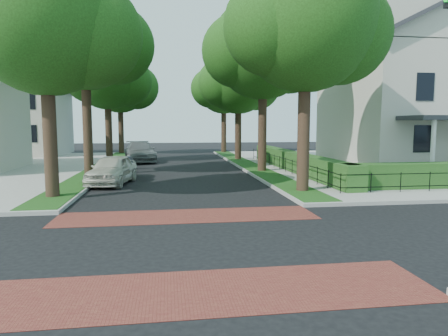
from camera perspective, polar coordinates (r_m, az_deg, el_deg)
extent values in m
plane|color=black|center=(11.02, -4.43, -10.60)|extent=(120.00, 120.00, 0.00)
cube|color=gray|center=(35.88, 26.13, 0.63)|extent=(30.00, 30.00, 0.15)
cube|color=maroon|center=(14.10, -5.27, -6.83)|extent=(9.00, 2.20, 0.01)
cube|color=maroon|center=(8.01, -2.90, -17.18)|extent=(9.00, 2.20, 0.01)
cube|color=#174112|center=(30.39, 3.45, 0.51)|extent=(1.60, 29.80, 0.02)
cube|color=#174112|center=(30.16, -17.10, 0.20)|extent=(1.60, 29.80, 0.02)
cylinder|color=black|center=(18.58, 11.36, 8.09)|extent=(0.56, 0.56, 7.35)
sphere|color=#1A360E|center=(19.11, 11.63, 19.80)|extent=(6.20, 6.20, 6.20)
sphere|color=#1A360E|center=(19.91, 16.16, 17.95)|extent=(4.65, 4.65, 4.65)
sphere|color=#1A360E|center=(18.41, 7.01, 19.45)|extent=(4.34, 4.34, 4.34)
sphere|color=#1A360E|center=(20.69, 10.40, 20.19)|extent=(4.03, 4.03, 4.03)
cylinder|color=black|center=(26.27, 5.52, 7.99)|extent=(0.56, 0.56, 7.70)
sphere|color=#1A360E|center=(26.70, 5.61, 16.75)|extent=(6.60, 6.60, 6.60)
sphere|color=#1A360E|center=(27.39, 9.28, 15.58)|extent=(4.95, 4.95, 4.95)
sphere|color=#1A360E|center=(26.13, 2.05, 16.34)|extent=(4.62, 4.62, 4.62)
sphere|color=#1A360E|center=(28.40, 5.01, 17.15)|extent=(4.29, 4.29, 4.29)
cylinder|color=black|center=(35.07, 2.04, 6.71)|extent=(0.56, 0.56, 6.65)
sphere|color=#1A360E|center=(35.27, 2.06, 12.43)|extent=(5.80, 5.80, 5.80)
sphere|color=#1A360E|center=(35.84, 4.53, 11.67)|extent=(4.35, 4.35, 4.35)
sphere|color=#1A360E|center=(34.82, -0.29, 12.02)|extent=(4.06, 4.06, 4.06)
sphere|color=#1A360E|center=(36.76, 1.81, 12.96)|extent=(3.77, 3.77, 3.77)
cylinder|color=black|center=(43.96, -0.04, 6.85)|extent=(0.56, 0.56, 7.00)
sphere|color=#1A360E|center=(44.15, -0.04, 11.65)|extent=(6.00, 6.00, 6.00)
sphere|color=#1A360E|center=(44.67, 2.04, 11.07)|extent=(4.50, 4.50, 4.50)
sphere|color=#1A360E|center=(43.74, -1.98, 11.31)|extent=(4.20, 4.20, 4.20)
sphere|color=#1A360E|center=(45.69, -0.18, 12.10)|extent=(3.90, 3.90, 3.90)
cylinder|color=black|center=(18.19, -23.74, 7.17)|extent=(0.56, 0.56, 7.00)
sphere|color=#1A360E|center=(18.65, -24.27, 18.60)|extent=(6.00, 6.00, 6.00)
sphere|color=#1A360E|center=(18.50, -18.78, 17.65)|extent=(4.50, 4.50, 4.50)
sphere|color=#1A360E|center=(18.85, -28.99, 17.30)|extent=(4.20, 4.20, 4.20)
sphere|color=#1A360E|center=(20.15, -22.80, 19.14)|extent=(3.90, 3.90, 3.90)
cylinder|color=black|center=(26.00, -19.02, 8.08)|extent=(0.56, 0.56, 8.05)
sphere|color=#1A360E|center=(26.50, -19.36, 17.31)|extent=(6.40, 6.40, 6.40)
sphere|color=#1A360E|center=(26.46, -15.30, 16.57)|extent=(4.80, 4.80, 4.80)
sphere|color=#1A360E|center=(26.60, -22.95, 16.47)|extent=(4.48, 4.48, 4.48)
sphere|color=#1A360E|center=(28.13, -18.53, 17.71)|extent=(4.16, 4.16, 4.16)
cylinder|color=black|center=(34.87, -16.19, 6.64)|extent=(0.56, 0.56, 6.86)
sphere|color=#1A360E|center=(35.09, -16.37, 12.57)|extent=(5.60, 5.60, 5.60)
sphere|color=#1A360E|center=(35.17, -13.74, 11.97)|extent=(4.20, 4.20, 4.20)
sphere|color=#1A360E|center=(35.09, -18.72, 12.00)|extent=(3.92, 3.92, 3.92)
sphere|color=#1A360E|center=(36.52, -15.91, 13.12)|extent=(3.64, 3.64, 3.64)
cylinder|color=black|center=(43.80, -14.54, 6.74)|extent=(0.56, 0.56, 7.14)
sphere|color=#1A360E|center=(44.00, -14.68, 11.66)|extent=(6.20, 6.20, 6.20)
sphere|color=#1A360E|center=(44.11, -12.37, 11.18)|extent=(4.65, 4.65, 4.65)
sphere|color=#1A360E|center=(43.98, -16.74, 11.21)|extent=(4.34, 4.34, 4.34)
sphere|color=#1A360E|center=(45.58, -14.34, 12.11)|extent=(4.03, 4.03, 4.03)
cube|color=#194819|center=(26.97, 10.00, 0.96)|extent=(1.00, 18.00, 1.20)
cube|color=beige|center=(32.15, 26.52, 7.31)|extent=(12.00, 10.00, 8.00)
cylinder|color=white|center=(23.90, 27.67, 2.68)|extent=(0.24, 0.24, 3.00)
cube|color=beige|center=(45.04, -27.48, 5.81)|extent=(9.00, 8.00, 6.50)
cube|color=maroon|center=(43.02, -25.07, 12.72)|extent=(0.80, 0.80, 3.64)
imported|color=beige|center=(22.12, -15.69, -0.22)|extent=(2.60, 4.87, 1.58)
imported|color=#222833|center=(23.68, -15.19, -0.09)|extent=(1.82, 4.18, 1.34)
imported|color=slate|center=(35.03, -11.92, 2.30)|extent=(3.25, 6.21, 1.72)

